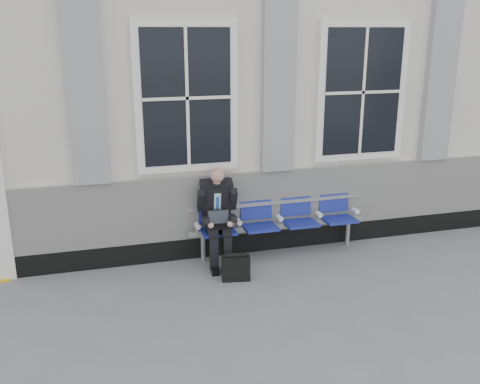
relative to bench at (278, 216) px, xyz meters
name	(u,v)px	position (x,y,z in m)	size (l,w,h in m)	color
ground	(379,284)	(0.91, -1.32, -0.55)	(70.00, 70.00, 0.00)	slate
station_building	(287,82)	(0.89, 2.15, 1.67)	(14.40, 4.40, 4.49)	silver
bench	(278,216)	(0.00, 0.00, 0.00)	(2.60, 0.47, 0.91)	#9EA0A3
businessman	(218,212)	(-0.91, -0.13, 0.19)	(0.54, 0.73, 1.35)	black
briefcase	(236,268)	(-0.81, -0.71, -0.38)	(0.38, 0.21, 0.37)	black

